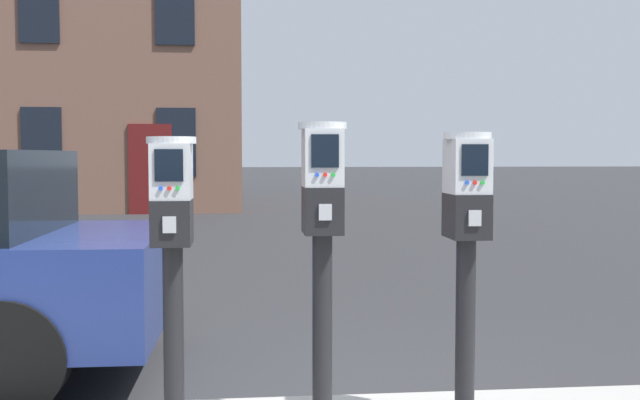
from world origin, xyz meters
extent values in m
cylinder|color=black|center=(-0.57, -0.31, 0.57)|extent=(0.09, 0.09, 0.86)
cube|color=black|center=(-0.57, -0.31, 1.10)|extent=(0.17, 0.24, 0.20)
cube|color=#A5A8AD|center=(-0.57, -0.43, 1.10)|extent=(0.06, 0.01, 0.07)
cube|color=#B7BABF|center=(-0.57, -0.31, 1.32)|extent=(0.17, 0.23, 0.24)
cube|color=black|center=(-0.57, -0.43, 1.35)|extent=(0.12, 0.01, 0.14)
cylinder|color=blue|center=(-0.61, -0.43, 1.25)|extent=(0.02, 0.01, 0.02)
cylinder|color=red|center=(-0.57, -0.43, 1.25)|extent=(0.02, 0.01, 0.02)
cylinder|color=green|center=(-0.54, -0.43, 1.25)|extent=(0.02, 0.01, 0.02)
cylinder|color=#B7BABF|center=(-0.57, -0.31, 1.46)|extent=(0.22, 0.22, 0.03)
cylinder|color=black|center=(0.09, -0.31, 0.59)|extent=(0.09, 0.09, 0.90)
cube|color=black|center=(0.09, -0.31, 1.15)|extent=(0.17, 0.24, 0.21)
cube|color=#A5A8AD|center=(0.09, -0.43, 1.15)|extent=(0.06, 0.01, 0.07)
cube|color=#B7BABF|center=(0.09, -0.31, 1.38)|extent=(0.17, 0.23, 0.26)
cube|color=black|center=(0.09, -0.43, 1.41)|extent=(0.12, 0.01, 0.14)
cylinder|color=blue|center=(0.05, -0.43, 1.31)|extent=(0.02, 0.01, 0.02)
cylinder|color=red|center=(0.09, -0.43, 1.31)|extent=(0.02, 0.01, 0.02)
cylinder|color=green|center=(0.12, -0.43, 1.31)|extent=(0.02, 0.01, 0.02)
cylinder|color=#B7BABF|center=(0.09, -0.31, 1.52)|extent=(0.22, 0.22, 0.03)
cylinder|color=black|center=(0.75, -0.31, 0.58)|extent=(0.09, 0.09, 0.87)
cube|color=black|center=(0.75, -0.31, 1.12)|extent=(0.17, 0.24, 0.20)
cube|color=#A5A8AD|center=(0.75, -0.43, 1.12)|extent=(0.06, 0.01, 0.07)
cube|color=#B7BABF|center=(0.75, -0.31, 1.34)|extent=(0.17, 0.23, 0.25)
cube|color=black|center=(0.75, -0.43, 1.37)|extent=(0.12, 0.01, 0.14)
cylinder|color=blue|center=(0.72, -0.43, 1.27)|extent=(0.02, 0.01, 0.02)
cylinder|color=red|center=(0.75, -0.43, 1.27)|extent=(0.02, 0.01, 0.02)
cylinder|color=green|center=(0.79, -0.43, 1.27)|extent=(0.02, 0.01, 0.02)
cylinder|color=#B7BABF|center=(0.75, -0.31, 1.48)|extent=(0.22, 0.22, 0.03)
cylinder|color=black|center=(-1.50, 0.44, 0.32)|extent=(0.64, 0.23, 0.64)
cylinder|color=black|center=(-1.48, 2.08, 0.32)|extent=(0.64, 0.23, 0.64)
cube|color=black|center=(-4.80, 14.37, 1.67)|extent=(0.90, 0.06, 1.60)
cube|color=black|center=(-1.76, 14.37, 1.67)|extent=(0.90, 0.06, 1.60)
cube|color=black|center=(-4.80, 14.37, 4.72)|extent=(0.90, 0.06, 1.60)
cube|color=black|center=(-1.76, 14.37, 4.72)|extent=(0.90, 0.06, 1.60)
cube|color=#591414|center=(-2.37, 14.37, 1.05)|extent=(1.00, 0.07, 2.10)
camera|label=1|loc=(-0.27, -3.68, 1.39)|focal=42.84mm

